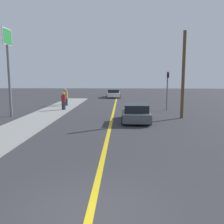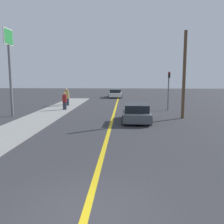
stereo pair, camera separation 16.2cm
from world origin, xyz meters
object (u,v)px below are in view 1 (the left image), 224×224
at_px(car_ahead_center, 114,93).
at_px(pedestrian_far_standing, 65,96).
at_px(pedestrian_near_curb, 63,101).
at_px(traffic_light, 167,87).
at_px(roadside_sign, 8,55).
at_px(car_near_right_lane, 136,113).
at_px(pedestrian_mid_group, 66,97).
at_px(utility_pole, 183,75).

distance_m(car_ahead_center, pedestrian_far_standing, 11.87).
height_order(pedestrian_near_curb, traffic_light, traffic_light).
height_order(pedestrian_far_standing, roadside_sign, roadside_sign).
height_order(car_ahead_center, roadside_sign, roadside_sign).
distance_m(car_near_right_lane, pedestrian_far_standing, 11.96).
height_order(car_ahead_center, pedestrian_far_standing, pedestrian_far_standing).
xyz_separation_m(pedestrian_mid_group, traffic_light, (10.11, -2.55, 1.26)).
xyz_separation_m(pedestrian_mid_group, pedestrian_far_standing, (-0.38, 0.94, 0.02)).
xyz_separation_m(pedestrian_mid_group, utility_pole, (10.46, -6.98, 2.29)).
height_order(car_near_right_lane, pedestrian_mid_group, pedestrian_mid_group).
distance_m(pedestrian_near_curb, pedestrian_mid_group, 3.28).
bearing_deg(pedestrian_far_standing, roadside_sign, -108.56).
height_order(pedestrian_near_curb, roadside_sign, roadside_sign).
bearing_deg(pedestrian_far_standing, car_ahead_center, 65.02).
relative_size(roadside_sign, utility_pole, 1.05).
xyz_separation_m(car_ahead_center, pedestrian_far_standing, (-5.01, -10.76, 0.38)).
xyz_separation_m(car_near_right_lane, roadside_sign, (-9.83, 1.85, 4.23)).
bearing_deg(roadside_sign, utility_pole, -1.16).
height_order(car_near_right_lane, car_ahead_center, car_near_right_lane).
bearing_deg(utility_pole, traffic_light, 94.54).
bearing_deg(pedestrian_far_standing, car_near_right_lane, -52.62).
relative_size(pedestrian_far_standing, roadside_sign, 0.26).
relative_size(pedestrian_near_curb, pedestrian_far_standing, 0.92).
xyz_separation_m(car_ahead_center, pedestrian_near_curb, (-4.17, -14.94, 0.31)).
distance_m(car_ahead_center, roadside_sign, 20.35).
height_order(car_ahead_center, pedestrian_near_curb, pedestrian_near_curb).
bearing_deg(pedestrian_far_standing, pedestrian_mid_group, -68.28).
relative_size(car_ahead_center, pedestrian_far_standing, 2.64).
xyz_separation_m(car_ahead_center, utility_pole, (5.83, -18.68, 2.65)).
relative_size(pedestrian_far_standing, utility_pole, 0.27).
distance_m(pedestrian_far_standing, traffic_light, 11.12).
bearing_deg(car_near_right_lane, pedestrian_near_curb, 141.71).
distance_m(car_near_right_lane, car_ahead_center, 20.38).
relative_size(car_near_right_lane, traffic_light, 1.14).
bearing_deg(traffic_light, car_near_right_lane, -118.23).
bearing_deg(pedestrian_near_curb, traffic_light, 4.13).
height_order(pedestrian_near_curb, pedestrian_mid_group, pedestrian_mid_group).
relative_size(pedestrian_mid_group, utility_pole, 0.26).
bearing_deg(utility_pole, car_near_right_lane, -156.16).
height_order(car_ahead_center, pedestrian_mid_group, pedestrian_mid_group).
distance_m(car_near_right_lane, roadside_sign, 10.86).
relative_size(car_ahead_center, roadside_sign, 0.69).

